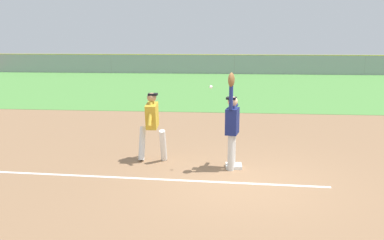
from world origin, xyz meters
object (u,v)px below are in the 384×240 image
object	(u,v)px
fielder	(232,123)
parked_car_tan	(265,63)
parked_car_white	(162,63)
first_base	(234,166)
parked_car_silver	(211,63)
runner	(152,122)
baseball	(211,87)

from	to	relation	value
fielder	parked_car_tan	xyz separation A→B (m)	(3.17, 31.34, -0.45)
parked_car_white	fielder	bearing A→B (deg)	-80.13
parked_car_white	first_base	bearing A→B (deg)	-79.97
parked_car_white	parked_car_silver	world-z (taller)	same
first_base	runner	distance (m)	2.26
first_base	parked_car_silver	xyz separation A→B (m)	(-2.08, 30.66, 0.63)
parked_car_silver	parked_car_tan	distance (m)	5.22
parked_car_white	parked_car_silver	distance (m)	4.85
runner	baseball	size ratio (longest dim) A/B	23.24
baseball	parked_car_tan	xyz separation A→B (m)	(3.65, 31.45, -1.27)
first_base	baseball	world-z (taller)	baseball
baseball	parked_car_white	xyz separation A→B (m)	(-6.37, 31.25, -1.27)
fielder	baseball	size ratio (longest dim) A/B	30.81
fielder	first_base	bearing A→B (deg)	-103.14
first_base	parked_car_tan	distance (m)	31.37
runner	parked_car_tan	xyz separation A→B (m)	(5.13, 30.84, -0.32)
runner	baseball	distance (m)	1.86
parked_car_white	parked_car_tan	distance (m)	10.03
runner	parked_car_silver	world-z (taller)	runner
runner	baseball	xyz separation A→B (m)	(1.47, -0.61, 0.95)
first_base	parked_car_silver	distance (m)	30.74
fielder	parked_car_white	world-z (taller)	fielder
fielder	runner	bearing A→B (deg)	-4.22
parked_car_tan	runner	bearing A→B (deg)	-100.15
parked_car_silver	first_base	bearing A→B (deg)	-81.10
runner	parked_car_silver	xyz separation A→B (m)	(-0.06, 30.29, -0.32)
first_base	parked_car_tan	world-z (taller)	parked_car_tan
parked_car_white	parked_car_tan	size ratio (longest dim) A/B	1.01
fielder	parked_car_silver	size ratio (longest dim) A/B	0.50
baseball	parked_car_tan	world-z (taller)	baseball
fielder	parked_car_silver	world-z (taller)	fielder
first_base	fielder	size ratio (longest dim) A/B	0.17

